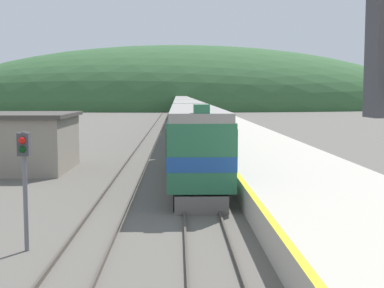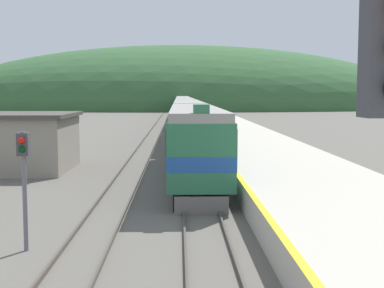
% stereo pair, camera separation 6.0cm
% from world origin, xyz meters
% --- Properties ---
extents(track_main, '(1.52, 180.00, 0.16)m').
position_xyz_m(track_main, '(0.00, 70.00, 0.08)').
color(track_main, '#4C443D').
rests_on(track_main, ground).
extents(track_siding, '(1.52, 180.00, 0.16)m').
position_xyz_m(track_siding, '(-3.86, 70.00, 0.08)').
color(track_siding, '#4C443D').
rests_on(track_siding, ground).
extents(platform, '(6.95, 140.00, 1.13)m').
position_xyz_m(platform, '(5.20, 50.00, 0.56)').
color(platform, '#BCB5A5').
rests_on(platform, ground).
extents(distant_hills, '(156.65, 70.49, 39.41)m').
position_xyz_m(distant_hills, '(0.00, 167.98, 0.00)').
color(distant_hills, '#335B33').
rests_on(distant_hills, ground).
extents(station_shed, '(6.34, 7.33, 3.67)m').
position_xyz_m(station_shed, '(-10.82, 32.28, 1.85)').
color(station_shed, gray).
rests_on(station_shed, ground).
extents(express_train_lead_car, '(2.89, 20.04, 4.48)m').
position_xyz_m(express_train_lead_car, '(0.00, 29.05, 2.25)').
color(express_train_lead_car, black).
rests_on(express_train_lead_car, ground).
extents(carriage_second, '(2.88, 22.85, 4.12)m').
position_xyz_m(carriage_second, '(0.00, 51.61, 2.24)').
color(carriage_second, black).
rests_on(carriage_second, ground).
extents(carriage_third, '(2.88, 22.85, 4.12)m').
position_xyz_m(carriage_third, '(0.00, 75.35, 2.24)').
color(carriage_third, black).
rests_on(carriage_third, ground).
extents(carriage_fourth, '(2.88, 22.85, 4.12)m').
position_xyz_m(carriage_fourth, '(0.00, 99.08, 2.24)').
color(carriage_fourth, black).
rests_on(carriage_fourth, ground).
extents(carriage_fifth, '(2.88, 22.85, 4.12)m').
position_xyz_m(carriage_fifth, '(0.00, 122.81, 2.24)').
color(carriage_fifth, black).
rests_on(carriage_fifth, ground).
extents(signal_post_siding, '(0.36, 0.42, 3.77)m').
position_xyz_m(signal_post_siding, '(-5.73, 14.56, 2.71)').
color(signal_post_siding, slate).
rests_on(signal_post_siding, ground).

